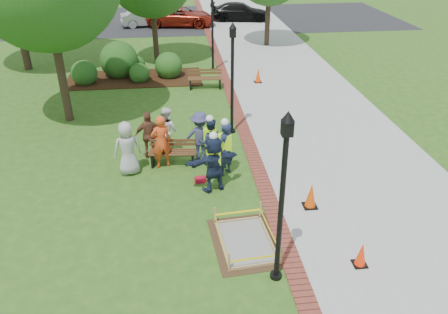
{
  "coord_description": "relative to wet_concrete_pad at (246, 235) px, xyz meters",
  "views": [
    {
      "loc": [
        -0.85,
        -10.49,
        7.49
      ],
      "look_at": [
        0.5,
        1.2,
        1.0
      ],
      "focal_mm": 35.0,
      "sensor_mm": 36.0,
      "label": 1
    }
  ],
  "objects": [
    {
      "name": "cone_front",
      "position": [
        2.64,
        -1.15,
        0.09
      ],
      "size": [
        0.34,
        0.34,
        0.68
      ],
      "color": "black",
      "rests_on": "ground"
    },
    {
      "name": "shrub_d",
      "position": [
        -1.91,
        13.79,
        -0.23
      ],
      "size": [
        1.44,
        1.44,
        1.44
      ],
      "primitive_type": "sphere",
      "color": "#144616",
      "rests_on": "ground"
    },
    {
      "name": "shrub_a",
      "position": [
        -6.16,
        13.21,
        -0.23
      ],
      "size": [
        1.31,
        1.31,
        1.31
      ],
      "primitive_type": "sphere",
      "color": "#144616",
      "rests_on": "ground"
    },
    {
      "name": "parking_lot",
      "position": [
        -0.74,
        28.68,
        -0.23
      ],
      "size": [
        36.0,
        12.0,
        0.01
      ],
      "primitive_type": "cube",
      "color": "black",
      "rests_on": "ground"
    },
    {
      "name": "ground",
      "position": [
        -0.74,
        1.68,
        -0.23
      ],
      "size": [
        100.0,
        100.0,
        0.0
      ],
      "primitive_type": "plane",
      "color": "#285116",
      "rests_on": "ground"
    },
    {
      "name": "brick_edging",
      "position": [
        1.01,
        11.68,
        -0.22
      ],
      "size": [
        0.5,
        60.0,
        0.03
      ],
      "primitive_type": "cube",
      "color": "maroon",
      "rests_on": "ground"
    },
    {
      "name": "shrub_b",
      "position": [
        -4.5,
        14.3,
        -0.23
      ],
      "size": [
        1.99,
        1.99,
        1.99
      ],
      "primitive_type": "sphere",
      "color": "#144616",
      "rests_on": "ground"
    },
    {
      "name": "casual_person_a",
      "position": [
        -3.26,
        3.97,
        0.68
      ],
      "size": [
        0.66,
        0.51,
        1.83
      ],
      "color": "#A0A0A0",
      "rests_on": "ground"
    },
    {
      "name": "casual_person_c",
      "position": [
        -1.99,
        5.32,
        0.63
      ],
      "size": [
        0.64,
        0.64,
        1.72
      ],
      "color": "white",
      "rests_on": "ground"
    },
    {
      "name": "parked_car_a",
      "position": [
        -9.16,
        27.03,
        -0.23
      ],
      "size": [
        2.32,
        4.8,
        1.53
      ],
      "primitive_type": "imported",
      "rotation": [
        0.0,
        0.0,
        1.51
      ],
      "color": "black",
      "rests_on": "ground"
    },
    {
      "name": "hivis_worker_c",
      "position": [
        -0.55,
        4.26,
        0.67
      ],
      "size": [
        0.55,
        0.36,
        1.82
      ],
      "color": "#18253E",
      "rests_on": "ground"
    },
    {
      "name": "lamp_far",
      "position": [
        0.51,
        14.68,
        2.25
      ],
      "size": [
        0.28,
        0.28,
        4.26
      ],
      "color": "black",
      "rests_on": "ground"
    },
    {
      "name": "bench_near",
      "position": [
        -1.83,
        4.36,
        0.04
      ],
      "size": [
        1.62,
        0.67,
        0.85
      ],
      "color": "brown",
      "rests_on": "ground"
    },
    {
      "name": "parked_car_c",
      "position": [
        -0.92,
        26.13,
        -0.23
      ],
      "size": [
        2.75,
        5.11,
        1.59
      ],
      "primitive_type": "imported",
      "rotation": [
        0.0,
        0.0,
        1.44
      ],
      "color": "#A12214",
      "rests_on": "ground"
    },
    {
      "name": "mulch_bed",
      "position": [
        -3.74,
        13.68,
        -0.21
      ],
      "size": [
        7.0,
        3.0,
        0.05
      ],
      "primitive_type": "cube",
      "color": "#381E0F",
      "rests_on": "ground"
    },
    {
      "name": "bench_far",
      "position": [
        -0.14,
        11.85,
        0.06
      ],
      "size": [
        1.7,
        0.65,
        0.91
      ],
      "color": "brown",
      "rests_on": "ground"
    },
    {
      "name": "cone_back",
      "position": [
        2.13,
        1.37,
        0.15
      ],
      "size": [
        0.41,
        0.41,
        0.8
      ],
      "color": "black",
      "rests_on": "ground"
    },
    {
      "name": "wet_concrete_pad",
      "position": [
        0.0,
        0.0,
        0.0
      ],
      "size": [
        1.89,
        2.44,
        0.55
      ],
      "color": "#47331E",
      "rests_on": "ground"
    },
    {
      "name": "shrub_e",
      "position": [
        -3.66,
        15.01,
        -0.23
      ],
      "size": [
        0.92,
        0.92,
        0.92
      ],
      "primitive_type": "sphere",
      "color": "#144616",
      "rests_on": "ground"
    },
    {
      "name": "toolbox",
      "position": [
        -0.98,
        3.11,
        -0.15
      ],
      "size": [
        0.38,
        0.25,
        0.18
      ],
      "primitive_type": "cube",
      "rotation": [
        0.0,
        0.0,
        0.17
      ],
      "color": "#A10C23",
      "rests_on": "ground"
    },
    {
      "name": "shrub_c",
      "position": [
        -3.42,
        13.21,
        -0.23
      ],
      "size": [
        1.04,
        1.04,
        1.04
      ],
      "primitive_type": "sphere",
      "color": "#144616",
      "rests_on": "ground"
    },
    {
      "name": "sidewalk",
      "position": [
        4.26,
        11.68,
        -0.22
      ],
      "size": [
        6.0,
        60.0,
        0.02
      ],
      "primitive_type": "cube",
      "color": "#9E9E99",
      "rests_on": "ground"
    },
    {
      "name": "casual_person_b",
      "position": [
        -2.18,
        4.28,
        0.7
      ],
      "size": [
        0.68,
        0.54,
        1.87
      ],
      "color": "#E3461A",
      "rests_on": "ground"
    },
    {
      "name": "casual_person_d",
      "position": [
        -2.6,
        4.98,
        0.63
      ],
      "size": [
        0.61,
        0.45,
        1.73
      ],
      "color": "brown",
      "rests_on": "ground"
    },
    {
      "name": "lamp_mid",
      "position": [
        0.51,
        6.68,
        2.25
      ],
      "size": [
        0.28,
        0.28,
        4.26
      ],
      "color": "black",
      "rests_on": "ground"
    },
    {
      "name": "lamp_near",
      "position": [
        0.51,
        -1.32,
        2.25
      ],
      "size": [
        0.28,
        0.28,
        4.26
      ],
      "color": "black",
      "rests_on": "ground"
    },
    {
      "name": "hivis_worker_b",
      "position": [
        -0.14,
        3.55,
        0.75
      ],
      "size": [
        0.68,
        0.69,
        2.0
      ],
      "color": "#1C1D4B",
      "rests_on": "ground"
    },
    {
      "name": "hivis_worker_a",
      "position": [
        -0.58,
        2.63,
        0.75
      ],
      "size": [
        0.68,
        0.54,
        1.99
      ],
      "color": "#1A2C45",
      "rests_on": "ground"
    },
    {
      "name": "parked_car_b",
      "position": [
        -3.49,
        26.35,
        -0.23
      ],
      "size": [
        2.66,
        4.71,
        1.45
      ],
      "primitive_type": "imported",
      "rotation": [
        0.0,
        0.0,
        1.74
      ],
      "color": "#9E9EA3",
      "rests_on": "ground"
    },
    {
      "name": "parked_car_d",
      "position": [
        3.96,
        27.64,
        -0.23
      ],
      "size": [
        2.7,
        4.93,
        1.53
      ],
      "primitive_type": "imported",
      "rotation": [
        0.0,
        0.0,
        1.42
      ],
      "color": "black",
      "rests_on": "ground"
    },
    {
      "name": "casual_person_e",
      "position": [
        -0.85,
        4.66,
        0.65
      ],
      "size": [
        0.62,
        0.46,
        1.76
      ],
      "color": "#373861",
      "rests_on": "ground"
    },
    {
      "name": "cone_far",
      "position": [
        2.62,
        12.38,
        0.12
      ],
      "size": [
        0.37,
        0.37,
        0.73
      ],
      "color": "black",
      "rests_on": "ground"
    }
  ]
}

